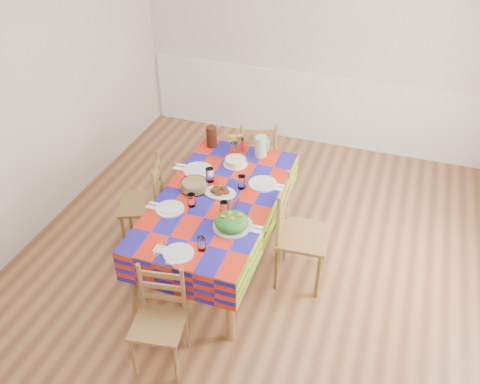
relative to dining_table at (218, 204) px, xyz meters
The scene contains 22 objects.
room 0.78m from the dining_table, ahead, with size 4.58×5.08×2.78m.
wainscot 2.57m from the dining_table, 81.99° to the left, with size 4.41×0.06×0.92m.
dining_table is the anchor object (origin of this frame).
setting_near_head 0.76m from the dining_table, 87.40° to the right, with size 0.39×0.26×0.11m.
setting_left_near 0.39m from the dining_table, 135.48° to the right, with size 0.45×0.27×0.12m.
setting_left_far 0.41m from the dining_table, 133.56° to the left, with size 0.51×0.30×0.13m.
setting_right_near 0.38m from the dining_table, 48.10° to the right, with size 0.47×0.27×0.12m.
setting_right_far 0.40m from the dining_table, 45.60° to the left, with size 0.49×0.28×0.13m.
meat_platter 0.12m from the dining_table, 86.17° to the left, with size 0.30×0.21×0.06m.
salad_platter 0.46m from the dining_table, 53.51° to the right, with size 0.31×0.31×0.13m.
pasta_bowl 0.27m from the dining_table, behind, with size 0.24×0.24×0.09m.
cake 0.57m from the dining_table, 92.92° to the left, with size 0.23×0.23×0.06m.
serving_utensils 0.24m from the dining_table, 34.05° to the right, with size 0.15×0.32×0.01m.
flower_vase 0.77m from the dining_table, 98.33° to the left, with size 0.14×0.12×0.23m.
hot_sauce 0.84m from the dining_table, 93.27° to the left, with size 0.04×0.04×0.15m, color red.
green_pitcher 0.83m from the dining_table, 79.03° to the left, with size 0.12×0.12×0.21m, color #9DC289.
tea_pitcher 0.91m from the dining_table, 114.85° to the left, with size 0.11×0.11×0.22m, color black.
name_card 0.92m from the dining_table, 91.54° to the right, with size 0.07×0.02×0.02m, color silver.
chair_near 1.21m from the dining_table, 90.30° to the right, with size 0.43×0.41×0.85m.
chair_far 1.21m from the dining_table, 89.43° to the left, with size 0.50×0.49×0.92m.
chair_left 0.78m from the dining_table, behind, with size 0.52×0.53×0.94m.
chair_right 0.76m from the dining_table, ahead, with size 0.46×0.48×1.02m.
Camera 1 is at (1.02, -3.41, 3.39)m, focal length 38.00 mm.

